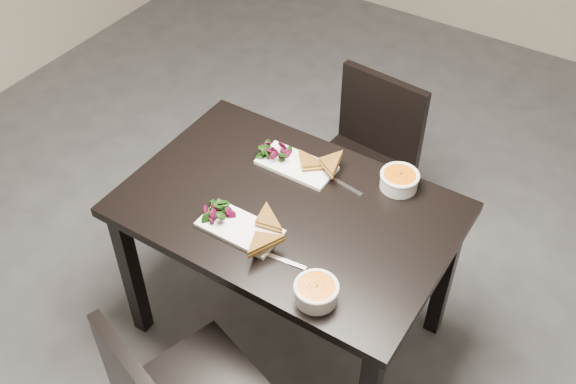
% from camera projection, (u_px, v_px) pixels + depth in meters
% --- Properties ---
extents(ground, '(5.00, 5.00, 0.00)m').
position_uv_depth(ground, '(327.00, 276.00, 3.16)').
color(ground, '#47474C').
rests_on(ground, ground).
extents(table, '(1.20, 0.80, 0.75)m').
position_uv_depth(table, '(288.00, 224.00, 2.50)').
color(table, black).
rests_on(table, ground).
extents(chair_far, '(0.45, 0.45, 0.85)m').
position_uv_depth(chair_far, '(365.00, 156.00, 3.04)').
color(chair_far, black).
rests_on(chair_far, ground).
extents(plate_near, '(0.30, 0.15, 0.01)m').
position_uv_depth(plate_near, '(240.00, 228.00, 2.34)').
color(plate_near, white).
rests_on(plate_near, table).
extents(sandwich_near, '(0.17, 0.14, 0.05)m').
position_uv_depth(sandwich_near, '(257.00, 227.00, 2.30)').
color(sandwich_near, '#8D5A1D').
rests_on(sandwich_near, plate_near).
extents(salad_near, '(0.09, 0.08, 0.04)m').
position_uv_depth(salad_near, '(217.00, 212.00, 2.36)').
color(salad_near, black).
rests_on(salad_near, plate_near).
extents(soup_bowl_near, '(0.15, 0.15, 0.07)m').
position_uv_depth(soup_bowl_near, '(316.00, 291.00, 2.11)').
color(soup_bowl_near, white).
rests_on(soup_bowl_near, table).
extents(cutlery_near, '(0.18, 0.04, 0.00)m').
position_uv_depth(cutlery_near, '(282.00, 260.00, 2.24)').
color(cutlery_near, silver).
rests_on(cutlery_near, table).
extents(plate_far, '(0.30, 0.15, 0.02)m').
position_uv_depth(plate_far, '(297.00, 165.00, 2.58)').
color(plate_far, white).
rests_on(plate_far, table).
extents(sandwich_far, '(0.19, 0.18, 0.05)m').
position_uv_depth(sandwich_far, '(309.00, 167.00, 2.53)').
color(sandwich_far, '#8D5A1D').
rests_on(sandwich_far, plate_far).
extents(salad_far, '(0.09, 0.08, 0.04)m').
position_uv_depth(salad_far, '(275.00, 151.00, 2.60)').
color(salad_far, black).
rests_on(salad_far, plate_far).
extents(soup_bowl_far, '(0.15, 0.15, 0.07)m').
position_uv_depth(soup_bowl_far, '(399.00, 179.00, 2.48)').
color(soup_bowl_far, white).
rests_on(soup_bowl_far, table).
extents(cutlery_far, '(0.18, 0.04, 0.00)m').
position_uv_depth(cutlery_far, '(343.00, 184.00, 2.52)').
color(cutlery_far, silver).
rests_on(cutlery_far, table).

